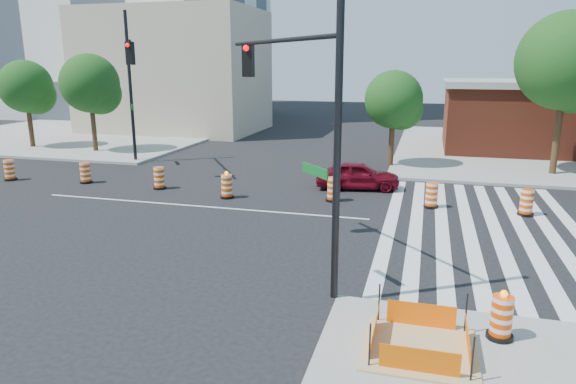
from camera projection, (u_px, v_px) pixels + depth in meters
name	position (u px, v px, depth m)	size (l,w,h in m)	color
ground	(197.00, 206.00, 20.95)	(120.00, 120.00, 0.00)	black
sidewalk_ne	(572.00, 152.00, 33.19)	(22.00, 22.00, 0.15)	gray
sidewalk_nw	(90.00, 133.00, 42.35)	(22.00, 22.00, 0.15)	gray
crosswalk_east	(481.00, 228.00, 18.16)	(6.75, 13.50, 0.01)	silver
lane_centerline	(197.00, 206.00, 20.95)	(14.00, 0.12, 0.01)	silver
excavation_pit	(420.00, 346.00, 10.18)	(2.20, 2.20, 0.90)	tan
brick_storefront	(576.00, 117.00, 32.64)	(16.50, 8.50, 4.60)	maroon
beige_midrise	(176.00, 71.00, 43.37)	(14.00, 10.00, 10.00)	tan
red_coupe	(358.00, 175.00, 23.68)	(1.54, 3.82, 1.30)	#5D0815
signal_pole_se	(302.00, 98.00, 12.76)	(4.14, 4.47, 7.87)	black
signal_pole_nw	(130.00, 74.00, 27.47)	(3.58, 5.39, 8.38)	black
pit_drum	(501.00, 318.00, 10.50)	(0.54, 0.54, 1.07)	black
tree_north_a	(27.00, 90.00, 34.15)	(3.51, 3.47, 5.90)	#382314
tree_north_b	(91.00, 87.00, 32.45)	(3.69, 3.69, 6.28)	#382314
tree_north_c	(394.00, 103.00, 27.87)	(3.18, 3.13, 5.33)	#382314
tree_north_d	(567.00, 67.00, 25.22)	(4.82, 4.82, 8.19)	#382314
median_drum_0	(10.00, 171.00, 25.48)	(0.60, 0.60, 1.02)	black
median_drum_1	(85.00, 173.00, 24.89)	(0.60, 0.60, 1.02)	black
median_drum_2	(159.00, 179.00, 23.72)	(0.60, 0.60, 1.02)	black
median_drum_3	(227.00, 187.00, 22.12)	(0.60, 0.60, 1.18)	black
median_drum_4	(333.00, 190.00, 21.60)	(0.60, 0.60, 1.02)	black
median_drum_5	(432.00, 196.00, 20.63)	(0.60, 0.60, 1.02)	black
median_drum_6	(526.00, 203.00, 19.57)	(0.60, 0.60, 1.02)	black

